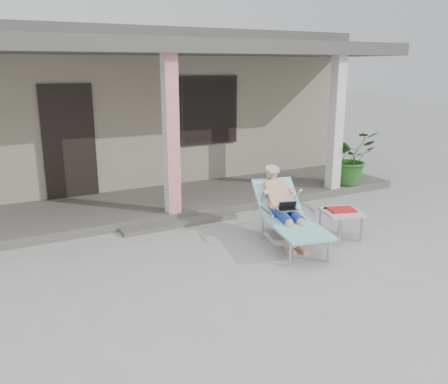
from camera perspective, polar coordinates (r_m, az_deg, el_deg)
ground at (r=6.39m, az=1.32°, el=-8.80°), size 60.00×60.00×0.00m
house at (r=11.96m, az=-14.36°, el=10.20°), size 10.40×5.40×3.30m
porch_deck at (r=8.94m, az=-8.18°, el=-1.40°), size 10.00×2.00×0.15m
porch_overhang at (r=8.53m, az=-8.75°, el=16.27°), size 10.00×2.30×2.85m
porch_step at (r=7.92m, az=-5.28°, el=-3.74°), size 2.00×0.30×0.07m
lounger at (r=7.01m, az=7.55°, el=-0.67°), size 1.01×1.81×1.13m
side_table at (r=7.38m, az=13.94°, el=-2.52°), size 0.67×0.67×0.49m
potted_palm at (r=10.25m, az=14.93°, el=4.04°), size 1.07×0.94×1.13m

